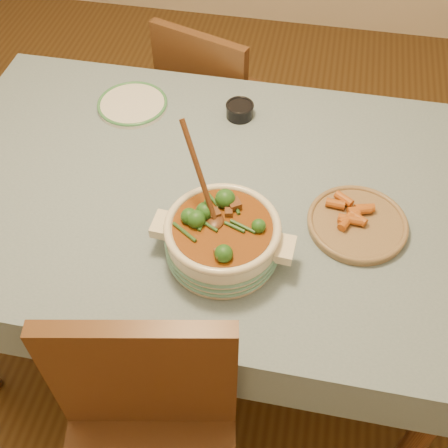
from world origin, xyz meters
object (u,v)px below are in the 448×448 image
at_px(white_plate, 132,104).
at_px(fried_plate, 358,222).
at_px(dining_table, 207,208).
at_px(stew_casserole, 222,236).
at_px(chair_far, 214,102).
at_px(condiment_bowl, 240,110).

height_order(white_plate, fried_plate, fried_plate).
distance_m(dining_table, stew_casserole, 0.30).
xyz_separation_m(white_plate, chair_far, (0.19, 0.42, -0.28)).
bearing_deg(fried_plate, chair_far, 125.62).
distance_m(condiment_bowl, chair_far, 0.53).
bearing_deg(condiment_bowl, stew_casserole, -84.56).
height_order(dining_table, chair_far, chair_far).
xyz_separation_m(dining_table, stew_casserole, (0.09, -0.23, 0.17)).
bearing_deg(dining_table, white_plate, 135.48).
bearing_deg(dining_table, condiment_bowl, 83.43).
distance_m(dining_table, fried_plate, 0.46).
height_order(stew_casserole, chair_far, stew_casserole).
xyz_separation_m(dining_table, condiment_bowl, (0.04, 0.34, 0.12)).
relative_size(white_plate, fried_plate, 0.88).
relative_size(stew_casserole, white_plate, 1.54).
distance_m(stew_casserole, condiment_bowl, 0.58).
bearing_deg(white_plate, condiment_bowl, 3.33).
bearing_deg(fried_plate, stew_casserole, -154.79).
xyz_separation_m(white_plate, condiment_bowl, (0.36, 0.02, 0.02)).
xyz_separation_m(fried_plate, chair_far, (-0.58, 0.80, -0.29)).
bearing_deg(condiment_bowl, white_plate, -176.67).
bearing_deg(condiment_bowl, fried_plate, -45.39).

